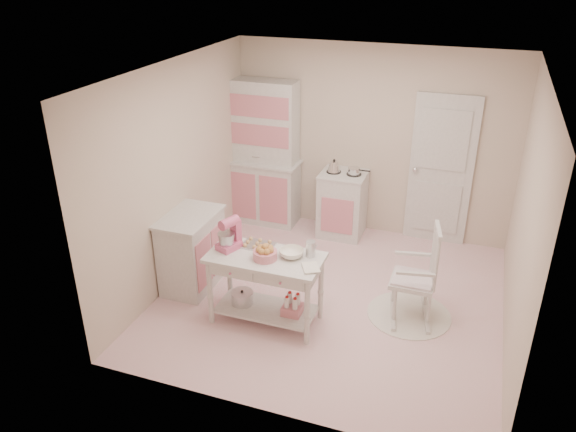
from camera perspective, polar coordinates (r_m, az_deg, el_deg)
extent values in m
plane|color=pink|center=(6.62, 4.36, -8.23)|extent=(3.80, 3.80, 0.00)
cube|color=white|center=(5.60, 5.27, 14.41)|extent=(3.80, 3.80, 0.04)
cube|color=beige|center=(7.73, 8.50, 7.43)|extent=(3.80, 0.04, 2.60)
cube|color=beige|center=(4.39, -1.81, -7.23)|extent=(3.80, 0.04, 2.60)
cube|color=beige|center=(6.69, -11.18, 4.28)|extent=(0.04, 3.80, 2.60)
cube|color=beige|center=(5.86, 22.98, -0.51)|extent=(0.04, 3.80, 2.60)
cube|color=silver|center=(7.69, 15.28, 4.46)|extent=(0.82, 0.05, 2.04)
cube|color=silver|center=(8.00, -2.59, 6.35)|extent=(1.06, 0.50, 2.08)
cube|color=silver|center=(7.83, 5.54, 1.23)|extent=(0.62, 0.57, 0.92)
cube|color=silver|center=(6.70, -9.73, -3.51)|extent=(0.54, 0.84, 0.92)
cylinder|color=white|center=(6.45, 12.18, -9.75)|extent=(0.92, 0.92, 0.01)
cube|color=silver|center=(6.16, 12.65, -5.62)|extent=(0.61, 0.80, 1.10)
cube|color=silver|center=(6.02, -2.27, -7.40)|extent=(1.20, 0.60, 0.80)
cube|color=#CE5781|center=(5.90, -6.09, -1.87)|extent=(0.29, 0.33, 0.34)
cube|color=silver|center=(6.01, -3.04, -2.98)|extent=(0.34, 0.24, 0.02)
cylinder|color=#D37987|center=(5.75, -2.34, -3.97)|extent=(0.25, 0.25, 0.09)
imported|color=white|center=(5.78, 0.35, -3.81)|extent=(0.25, 0.25, 0.08)
cylinder|color=silver|center=(5.78, 2.30, -3.34)|extent=(0.10, 0.10, 0.17)
imported|color=white|center=(5.58, 1.52, -5.35)|extent=(0.24, 0.26, 0.02)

